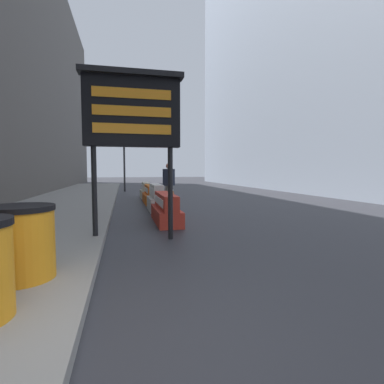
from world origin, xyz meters
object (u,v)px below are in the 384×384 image
object	(u,v)px
jersey_barrier_white	(156,199)
pedestrian_worker	(169,181)
traffic_cone_near	(172,191)
jersey_barrier_red_striped	(166,210)
jersey_barrier_cream	(146,191)
traffic_light_near_curb	(124,146)
message_board	(132,113)
jersey_barrier_orange_far	(150,195)
barrel_drum_middle	(21,242)

from	to	relation	value
jersey_barrier_white	pedestrian_worker	size ratio (longest dim) A/B	1.03
jersey_barrier_white	traffic_cone_near	distance (m)	5.46
jersey_barrier_red_striped	pedestrian_worker	world-z (taller)	pedestrian_worker
jersey_barrier_red_striped	jersey_barrier_cream	size ratio (longest dim) A/B	1.30
pedestrian_worker	traffic_light_near_curb	bearing A→B (deg)	-124.15
jersey_barrier_cream	pedestrian_worker	xyz separation A→B (m)	(0.61, -3.70, 0.64)
message_board	jersey_barrier_orange_far	size ratio (longest dim) A/B	1.48
jersey_barrier_white	jersey_barrier_cream	distance (m)	4.83
jersey_barrier_white	jersey_barrier_orange_far	size ratio (longest dim) A/B	0.78
jersey_barrier_white	pedestrian_worker	distance (m)	1.41
jersey_barrier_orange_far	jersey_barrier_white	bearing A→B (deg)	-90.00
message_board	pedestrian_worker	distance (m)	5.89
jersey_barrier_red_striped	traffic_light_near_curb	xyz separation A→B (m)	(-1.02, 12.23, 2.61)
traffic_light_near_curb	jersey_barrier_red_striped	bearing A→B (deg)	-85.24
traffic_cone_near	message_board	bearing A→B (deg)	-103.37
jersey_barrier_cream	traffic_light_near_curb	world-z (taller)	traffic_light_near_curb
message_board	traffic_light_near_curb	xyz separation A→B (m)	(-0.11, 14.20, 0.48)
message_board	pedestrian_worker	world-z (taller)	message_board
jersey_barrier_red_striped	traffic_light_near_curb	bearing A→B (deg)	94.76
barrel_drum_middle	jersey_barrier_orange_far	bearing A→B (deg)	75.99
jersey_barrier_white	traffic_light_near_curb	xyz separation A→B (m)	(-1.02, 9.84, 2.55)
traffic_light_near_curb	jersey_barrier_orange_far	bearing A→B (deg)	-82.14
traffic_cone_near	traffic_light_near_curb	world-z (taller)	traffic_light_near_curb
barrel_drum_middle	traffic_light_near_curb	size ratio (longest dim) A/B	0.21
message_board	traffic_cone_near	distance (m)	10.14
jersey_barrier_white	traffic_cone_near	xyz separation A→B (m)	(1.39, 5.28, -0.11)
jersey_barrier_white	jersey_barrier_orange_far	bearing A→B (deg)	90.00
message_board	jersey_barrier_orange_far	bearing A→B (deg)	82.46
jersey_barrier_red_striped	traffic_light_near_curb	world-z (taller)	traffic_light_near_curb
barrel_drum_middle	pedestrian_worker	xyz separation A→B (m)	(2.86, 7.67, 0.42)
barrel_drum_middle	jersey_barrier_white	distance (m)	6.92
jersey_barrier_orange_far	traffic_light_near_curb	xyz separation A→B (m)	(-1.02, 7.37, 2.62)
message_board	traffic_cone_near	xyz separation A→B (m)	(2.29, 9.64, -2.18)
traffic_cone_near	traffic_light_near_curb	bearing A→B (deg)	117.81
jersey_barrier_red_striped	jersey_barrier_white	size ratio (longest dim) A/B	1.27
message_board	jersey_barrier_white	bearing A→B (deg)	78.29
jersey_barrier_red_striped	traffic_light_near_curb	size ratio (longest dim) A/B	0.53
traffic_cone_near	jersey_barrier_orange_far	bearing A→B (deg)	-116.23
jersey_barrier_white	traffic_light_near_curb	distance (m)	10.21
barrel_drum_middle	jersey_barrier_white	xyz separation A→B (m)	(2.25, 6.55, -0.16)
barrel_drum_middle	jersey_barrier_cream	size ratio (longest dim) A/B	0.51
message_board	jersey_barrier_cream	size ratio (longest dim) A/B	1.95
barrel_drum_middle	traffic_cone_near	bearing A→B (deg)	72.91
message_board	jersey_barrier_orange_far	world-z (taller)	message_board
traffic_cone_near	pedestrian_worker	xyz separation A→B (m)	(-0.78, -4.15, 0.69)
jersey_barrier_orange_far	traffic_light_near_curb	bearing A→B (deg)	97.86
message_board	jersey_barrier_orange_far	distance (m)	7.21
jersey_barrier_orange_far	jersey_barrier_red_striped	bearing A→B (deg)	-90.00
jersey_barrier_red_striped	jersey_barrier_cream	bearing A→B (deg)	90.00
jersey_barrier_cream	jersey_barrier_red_striped	bearing A→B (deg)	-90.00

